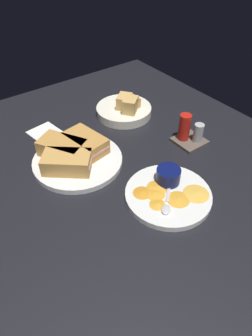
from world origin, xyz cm
name	(u,v)px	position (x,y,z in cm)	size (l,w,h in cm)	color
ground_plane	(105,167)	(0.00, 0.00, -1.50)	(110.00, 110.00, 3.00)	black
plate_sandwich_main	(78,161)	(-4.76, -6.38, 0.80)	(25.95, 25.95, 1.60)	white
sandwich_half_near	(86,143)	(-7.08, -2.03, 4.00)	(14.28, 9.77, 4.80)	#C68C42
sandwich_half_far	(62,148)	(-9.10, -8.70, 4.00)	(15.06, 13.11, 4.80)	#C68C42
sandwich_half_extra	(67,162)	(-2.43, -10.72, 4.00)	(14.16, 14.85, 4.80)	tan
ramekin_dark_sauce	(63,164)	(-2.84, -11.89, 3.55)	(6.49, 6.49, 3.61)	navy
spoon_by_dark_ramekin	(75,158)	(-5.05, -7.07, 1.96)	(5.47, 9.58, 0.80)	silver
plate_chips_companion	(168,195)	(21.12, 5.42, 0.80)	(22.26, 22.26, 1.60)	white
ramekin_light_gravy	(168,175)	(17.78, 8.21, 3.80)	(6.42, 6.42, 4.10)	#0C144C
spoon_by_gravy_ramekin	(166,206)	(24.29, 1.85, 1.96)	(7.66, 8.36, 0.80)	silver
plantain_chip_scatter	(169,194)	(21.69, 5.14, 1.90)	(16.40, 18.94, 0.60)	gold
bread_basket_rear	(125,109)	(-18.00, 20.42, 2.36)	(19.42, 19.42, 7.90)	silver
condiment_caddy	(189,133)	(6.99, 26.84, 3.41)	(9.00, 9.00, 9.50)	brown
paper_napkin_folded	(46,133)	(-23.94, -7.29, 0.20)	(11.00, 9.00, 0.40)	white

